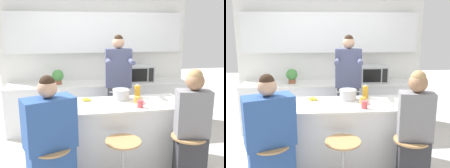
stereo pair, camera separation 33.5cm
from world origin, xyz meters
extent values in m
plane|color=beige|center=(0.00, 0.00, 0.00)|extent=(16.00, 16.00, 0.00)
cube|color=silver|center=(0.00, 1.80, 1.35)|extent=(3.65, 0.06, 2.70)
cube|color=silver|center=(0.00, 1.69, 1.83)|extent=(3.36, 0.16, 0.75)
cube|color=silver|center=(0.00, 1.45, 0.43)|extent=(3.36, 0.61, 0.87)
cube|color=silver|center=(0.00, 1.45, 0.88)|extent=(3.39, 0.64, 0.03)
cube|color=black|center=(0.00, 0.00, 0.03)|extent=(1.83, 0.63, 0.06)
cube|color=silver|center=(0.00, 0.00, 0.47)|extent=(1.91, 0.71, 0.83)
cube|color=silver|center=(0.00, 0.00, 0.90)|extent=(1.95, 0.75, 0.03)
cylinder|color=tan|center=(-0.78, -0.65, 0.66)|extent=(0.40, 0.40, 0.02)
cylinder|color=#B7BABC|center=(0.00, -0.62, 0.33)|extent=(0.04, 0.04, 0.64)
cylinder|color=tan|center=(0.00, -0.62, 0.66)|extent=(0.40, 0.40, 0.02)
cylinder|color=#B7BABC|center=(0.78, -0.64, 0.33)|extent=(0.04, 0.04, 0.64)
cylinder|color=tan|center=(0.78, -0.64, 0.66)|extent=(0.40, 0.40, 0.02)
cube|color=#383842|center=(0.21, 0.69, 0.49)|extent=(0.37, 0.26, 0.99)
cube|color=#474C6B|center=(0.21, 0.69, 1.29)|extent=(0.43, 0.27, 0.61)
cylinder|color=#474C6B|center=(0.02, 0.43, 1.42)|extent=(0.11, 0.34, 0.07)
cylinder|color=#474C6B|center=(0.35, 0.39, 1.42)|extent=(0.11, 0.34, 0.07)
sphere|color=tan|center=(0.21, 0.69, 1.69)|extent=(0.20, 0.20, 0.18)
sphere|color=black|center=(0.21, 0.69, 1.74)|extent=(0.16, 0.16, 0.14)
cube|color=#2D5193|center=(-0.79, -0.64, 0.94)|extent=(0.59, 0.46, 0.54)
sphere|color=tan|center=(-0.79, -0.64, 1.31)|extent=(0.26, 0.26, 0.20)
sphere|color=black|center=(-0.79, -0.64, 1.37)|extent=(0.21, 0.21, 0.16)
cube|color=#333338|center=(0.81, -0.64, 0.34)|extent=(0.38, 0.32, 0.67)
cube|color=slate|center=(0.81, -0.64, 0.95)|extent=(0.41, 0.29, 0.55)
sphere|color=#936B4C|center=(0.81, -0.64, 1.32)|extent=(0.24, 0.24, 0.21)
sphere|color=#A37F51|center=(0.81, -0.64, 1.38)|extent=(0.19, 0.19, 0.17)
cylinder|color=#B7BABC|center=(0.15, 0.17, 0.99)|extent=(0.24, 0.24, 0.14)
cylinder|color=#B7BABC|center=(0.15, 0.17, 1.06)|extent=(0.25, 0.25, 0.01)
cylinder|color=#B7BABC|center=(0.01, 0.17, 1.03)|extent=(0.05, 0.01, 0.01)
cylinder|color=#B7BABC|center=(0.29, 0.17, 1.03)|extent=(0.05, 0.01, 0.01)
cylinder|color=#B7BABC|center=(-0.77, 0.03, 0.95)|extent=(0.18, 0.18, 0.06)
cylinder|color=orange|center=(0.32, -0.04, 0.96)|extent=(0.08, 0.08, 0.09)
torus|color=orange|center=(0.37, -0.04, 0.97)|extent=(0.04, 0.01, 0.04)
cylinder|color=#DB4C51|center=(0.30, -0.23, 0.97)|extent=(0.08, 0.08, 0.09)
torus|color=#DB4C51|center=(0.36, -0.23, 0.97)|extent=(0.04, 0.01, 0.04)
ellipsoid|color=yellow|center=(-0.35, 0.14, 0.94)|extent=(0.13, 0.05, 0.06)
ellipsoid|color=yellow|center=(-0.38, 0.18, 0.94)|extent=(0.10, 0.12, 0.06)
ellipsoid|color=yellow|center=(-0.31, 0.18, 0.94)|extent=(0.11, 0.11, 0.06)
cube|color=gold|center=(0.41, 0.24, 1.01)|extent=(0.07, 0.07, 0.17)
cylinder|color=white|center=(0.41, 0.24, 1.10)|extent=(0.03, 0.03, 0.02)
cube|color=#B2B5B7|center=(0.76, 1.41, 1.06)|extent=(0.53, 0.36, 0.32)
cube|color=black|center=(0.72, 1.23, 1.06)|extent=(0.33, 0.01, 0.24)
cube|color=black|center=(0.96, 1.23, 1.06)|extent=(0.10, 0.01, 0.25)
cylinder|color=#93563D|center=(-0.76, 1.45, 0.93)|extent=(0.13, 0.13, 0.07)
sphere|color=#478942|center=(-0.76, 1.45, 1.06)|extent=(0.21, 0.21, 0.21)
camera|label=1|loc=(-0.59, -3.14, 1.89)|focal=40.00mm
camera|label=2|loc=(-0.26, -3.19, 1.89)|focal=40.00mm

